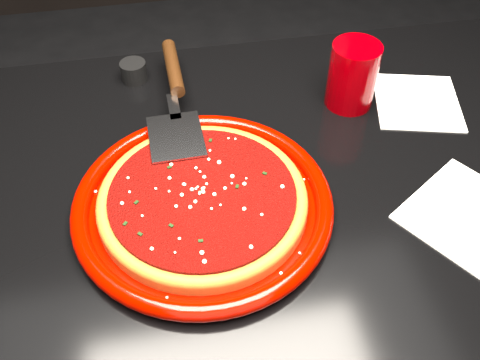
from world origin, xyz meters
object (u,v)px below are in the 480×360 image
object	(u,v)px
plate	(203,203)
ramekin	(134,71)
table	(239,317)
pizza_server	(176,96)
cup	(353,75)

from	to	relation	value
plate	ramekin	distance (m)	0.35
table	pizza_server	xyz separation A→B (m)	(-0.07, 0.19, 0.42)
pizza_server	ramekin	size ratio (longest dim) A/B	7.46
cup	pizza_server	bearing A→B (deg)	177.89
plate	cup	world-z (taller)	cup
plate	cup	distance (m)	0.35
plate	ramekin	bearing A→B (deg)	103.79
plate	pizza_server	distance (m)	0.21
cup	ramekin	xyz separation A→B (m)	(-0.37, 0.14, -0.04)
pizza_server	cup	bearing A→B (deg)	-3.26
pizza_server	ramekin	world-z (taller)	pizza_server
pizza_server	cup	size ratio (longest dim) A/B	3.08
pizza_server	cup	world-z (taller)	cup
table	ramekin	xyz separation A→B (m)	(-0.14, 0.32, 0.39)
plate	pizza_server	bearing A→B (deg)	94.16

